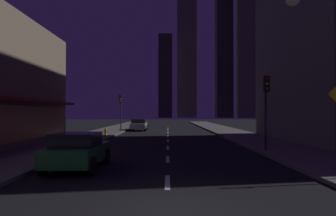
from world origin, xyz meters
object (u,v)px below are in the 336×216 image
(street_lamp_right, at_px, (314,36))
(traffic_light_far_left, at_px, (121,105))
(car_parked_near, at_px, (78,150))
(traffic_light_near_right, at_px, (266,96))
(car_parked_far, at_px, (139,125))
(fire_hydrant_far_left, at_px, (106,132))

(street_lamp_right, bearing_deg, traffic_light_far_left, 112.56)
(traffic_light_far_left, bearing_deg, street_lamp_right, -67.44)
(car_parked_near, distance_m, traffic_light_near_right, 10.72)
(car_parked_far, bearing_deg, traffic_light_near_right, -67.77)
(traffic_light_near_right, xyz_separation_m, traffic_light_far_left, (-11.00, 19.91, 0.00))
(car_parked_near, height_order, traffic_light_far_left, traffic_light_far_left)
(traffic_light_far_left, bearing_deg, car_parked_near, -85.66)
(street_lamp_right, bearing_deg, car_parked_far, 107.46)
(traffic_light_near_right, height_order, street_lamp_right, street_lamp_right)
(fire_hydrant_far_left, height_order, street_lamp_right, street_lamp_right)
(car_parked_far, bearing_deg, fire_hydrant_far_left, -103.68)
(car_parked_far, distance_m, traffic_light_far_left, 3.90)
(car_parked_far, xyz_separation_m, traffic_light_far_left, (-1.90, -2.36, 2.45))
(car_parked_near, xyz_separation_m, fire_hydrant_far_left, (-2.30, 17.93, -0.29))
(car_parked_far, height_order, traffic_light_far_left, traffic_light_far_left)
(car_parked_near, bearing_deg, fire_hydrant_far_left, 97.31)
(car_parked_far, distance_m, traffic_light_near_right, 24.18)
(car_parked_near, relative_size, car_parked_far, 1.00)
(fire_hydrant_far_left, relative_size, traffic_light_near_right, 0.16)
(traffic_light_far_left, xyz_separation_m, street_lamp_right, (10.88, -26.19, 1.87))
(car_parked_near, height_order, street_lamp_right, street_lamp_right)
(car_parked_near, relative_size, traffic_light_far_left, 1.01)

